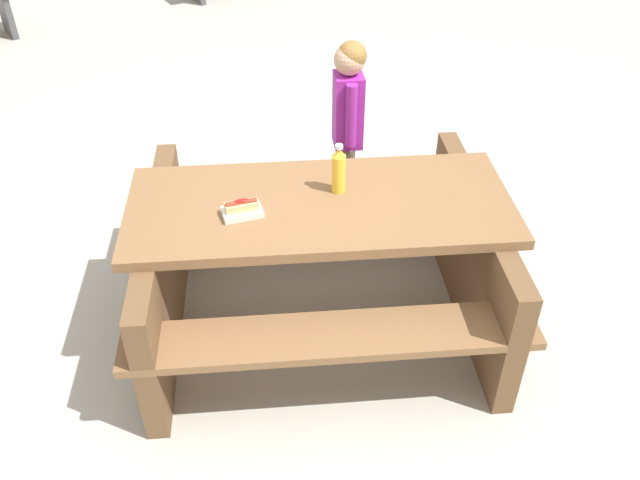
{
  "coord_description": "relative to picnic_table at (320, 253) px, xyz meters",
  "views": [
    {
      "loc": [
        -0.1,
        2.57,
        2.51
      ],
      "look_at": [
        0.0,
        0.0,
        0.52
      ],
      "focal_mm": 37.52,
      "sensor_mm": 36.0,
      "label": 1
    }
  ],
  "objects": [
    {
      "name": "ground_plane",
      "position": [
        0.0,
        0.0,
        -0.44
      ],
      "size": [
        30.0,
        30.0,
        0.0
      ],
      "primitive_type": "plane",
      "color": "#B7B2A8",
      "rests_on": "ground"
    },
    {
      "name": "hotdog_tray",
      "position": [
        0.35,
        0.12,
        0.34
      ],
      "size": [
        0.21,
        0.17,
        0.08
      ],
      "color": "white",
      "rests_on": "picnic_table"
    },
    {
      "name": "child_in_coat",
      "position": [
        -0.13,
        -0.95,
        0.29
      ],
      "size": [
        0.19,
        0.28,
        1.16
      ],
      "color": "brown",
      "rests_on": "ground"
    },
    {
      "name": "picnic_table",
      "position": [
        0.0,
        0.0,
        0.0
      ],
      "size": [
        1.96,
        1.62,
        0.75
      ],
      "color": "brown",
      "rests_on": "ground"
    },
    {
      "name": "soda_bottle",
      "position": [
        -0.08,
        -0.1,
        0.42
      ],
      "size": [
        0.07,
        0.07,
        0.25
      ],
      "color": "yellow",
      "rests_on": "picnic_table"
    }
  ]
}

